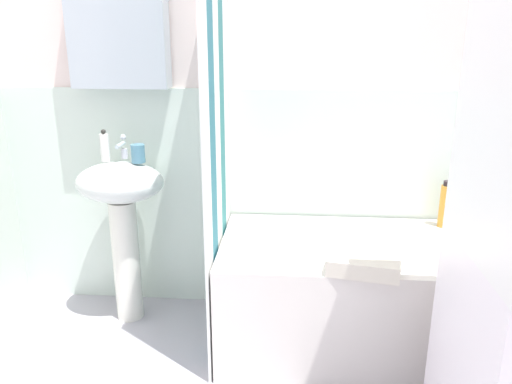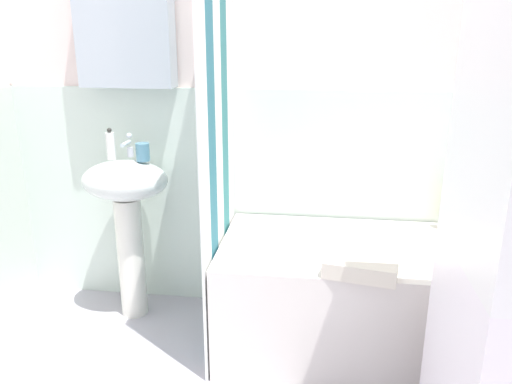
{
  "view_description": "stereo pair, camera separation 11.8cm",
  "coord_description": "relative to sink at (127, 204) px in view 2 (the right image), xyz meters",
  "views": [
    {
      "loc": [
        0.01,
        -1.33,
        1.47
      ],
      "look_at": [
        -0.16,
        0.81,
        0.79
      ],
      "focal_mm": 35.54,
      "sensor_mm": 36.0,
      "label": 1
    },
    {
      "loc": [
        0.13,
        -1.32,
        1.47
      ],
      "look_at": [
        -0.16,
        0.81,
        0.79
      ],
      "focal_mm": 35.54,
      "sensor_mm": 36.0,
      "label": 2
    }
  ],
  "objects": [
    {
      "name": "shampoo_bottle",
      "position": [
        1.73,
        0.13,
        -0.02
      ],
      "size": [
        0.06,
        0.06,
        0.15
      ],
      "color": "#312628",
      "rests_on": "bathtub"
    },
    {
      "name": "soap_dispenser",
      "position": [
        -0.07,
        0.03,
        0.3
      ],
      "size": [
        0.04,
        0.04,
        0.16
      ],
      "color": "white",
      "rests_on": "sink"
    },
    {
      "name": "faucet",
      "position": [
        0.0,
        0.08,
        0.29
      ],
      "size": [
        0.03,
        0.12,
        0.12
      ],
      "color": "silver",
      "rests_on": "sink"
    },
    {
      "name": "body_wash_bottle",
      "position": [
        1.62,
        0.09,
        0.02
      ],
      "size": [
        0.06,
        0.06,
        0.24
      ],
      "color": "gold",
      "rests_on": "bathtub"
    },
    {
      "name": "bathtub",
      "position": [
        1.24,
        -0.16,
        -0.36
      ],
      "size": [
        1.41,
        0.71,
        0.54
      ],
      "primitive_type": "cube",
      "color": "silver",
      "rests_on": "ground_plane"
    },
    {
      "name": "conditioner_bottle",
      "position": [
        1.85,
        0.1,
        -0.01
      ],
      "size": [
        0.05,
        0.05,
        0.17
      ],
      "color": "#C84771",
      "rests_on": "bathtub"
    },
    {
      "name": "wall_back_tiled",
      "position": [
        0.8,
        0.23,
        0.51
      ],
      "size": [
        3.6,
        0.18,
        2.4
      ],
      "color": "#F5DCD4",
      "rests_on": "ground_plane"
    },
    {
      "name": "shower_curtain",
      "position": [
        0.52,
        -0.16,
        0.37
      ],
      "size": [
        0.01,
        0.71,
        2.0
      ],
      "color": "white",
      "rests_on": "ground_plane"
    },
    {
      "name": "towel_folded",
      "position": [
        1.17,
        -0.42,
        -0.06
      ],
      "size": [
        0.33,
        0.31,
        0.07
      ],
      "primitive_type": "cube",
      "rotation": [
        0.0,
        0.0,
        -0.19
      ],
      "color": "beige",
      "rests_on": "bathtub"
    },
    {
      "name": "sink",
      "position": [
        0.0,
        0.0,
        0.0
      ],
      "size": [
        0.44,
        0.34,
        0.86
      ],
      "color": "white",
      "rests_on": "ground_plane"
    },
    {
      "name": "toothbrush_cup",
      "position": [
        0.1,
        0.02,
        0.27
      ],
      "size": [
        0.07,
        0.07,
        0.09
      ],
      "primitive_type": "cylinder",
      "color": "teal",
      "rests_on": "sink"
    }
  ]
}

